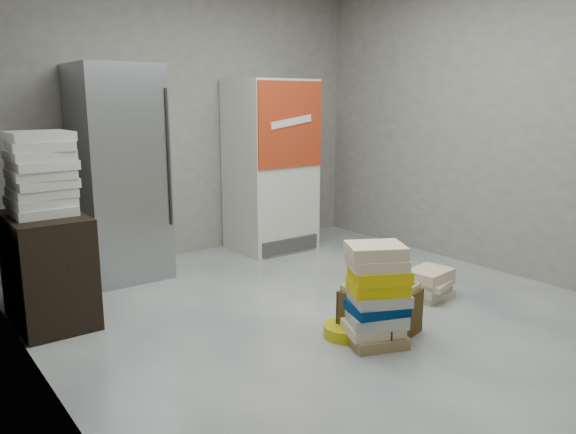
% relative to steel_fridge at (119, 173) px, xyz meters
% --- Properties ---
extents(ground, '(5.00, 5.00, 0.00)m').
position_rel_steel_fridge_xyz_m(ground, '(0.90, -2.13, -0.95)').
color(ground, silver).
rests_on(ground, ground).
extents(room_shell, '(4.04, 5.04, 2.82)m').
position_rel_steel_fridge_xyz_m(room_shell, '(0.90, -2.13, 0.85)').
color(room_shell, '#9C968D').
rests_on(room_shell, ground).
extents(steel_fridge, '(0.70, 0.72, 1.90)m').
position_rel_steel_fridge_xyz_m(steel_fridge, '(0.00, 0.00, 0.00)').
color(steel_fridge, '#ADAFB6').
rests_on(steel_fridge, ground).
extents(coke_cooler, '(0.80, 0.73, 1.80)m').
position_rel_steel_fridge_xyz_m(coke_cooler, '(1.65, -0.01, -0.05)').
color(coke_cooler, silver).
rests_on(coke_cooler, ground).
extents(wood_shelf, '(0.50, 0.80, 0.80)m').
position_rel_steel_fridge_xyz_m(wood_shelf, '(-0.83, -0.73, -0.55)').
color(wood_shelf, black).
rests_on(wood_shelf, ground).
extents(supply_box_stack, '(0.45, 0.45, 0.58)m').
position_rel_steel_fridge_xyz_m(supply_box_stack, '(-0.82, -0.73, 0.14)').
color(supply_box_stack, silver).
rests_on(supply_box_stack, wood_shelf).
extents(phonebook_stack_main, '(0.47, 0.44, 0.69)m').
position_rel_steel_fridge_xyz_m(phonebook_stack_main, '(0.79, -2.45, -0.61)').
color(phonebook_stack_main, '#967A51').
rests_on(phonebook_stack_main, ground).
extents(phonebook_stack_side, '(0.42, 0.37, 0.24)m').
position_rel_steel_fridge_xyz_m(phonebook_stack_side, '(1.78, -2.08, -0.83)').
color(phonebook_stack_side, beige).
rests_on(phonebook_stack_side, ground).
extents(cardboard_box, '(0.53, 0.53, 0.35)m').
position_rel_steel_fridge_xyz_m(cardboard_box, '(0.95, -2.33, -0.80)').
color(cardboard_box, yellow).
rests_on(cardboard_box, ground).
extents(bucket_lid, '(0.33, 0.33, 0.08)m').
position_rel_steel_fridge_xyz_m(bucket_lid, '(0.72, -2.23, -0.91)').
color(bucket_lid, gold).
rests_on(bucket_lid, ground).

